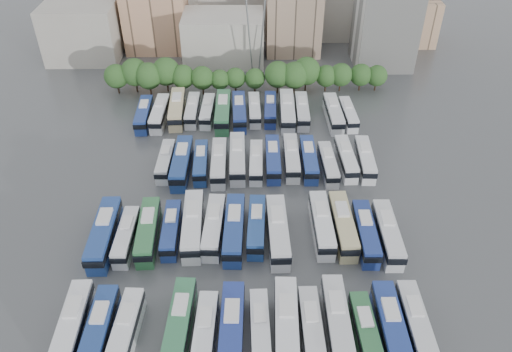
{
  "coord_description": "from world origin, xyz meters",
  "views": [
    {
      "loc": [
        0.94,
        -61.78,
        54.55
      ],
      "look_at": [
        1.63,
        5.99,
        3.0
      ],
      "focal_mm": 35.0,
      "sensor_mm": 36.0,
      "label": 1
    }
  ],
  "objects_px": {
    "electricity_pylon": "(256,0)",
    "bus_r2_s8": "(273,159)",
    "bus_r0_s4": "(180,323)",
    "bus_r0_s6": "(232,331)",
    "bus_r3_s2": "(177,108)",
    "bus_r1_s2": "(148,231)",
    "bus_r1_s12": "(366,233)",
    "bus_r3_s6": "(239,111)",
    "bus_r1_s13": "(388,234)",
    "bus_r2_s6": "(237,158)",
    "bus_r3_s0": "(144,114)",
    "bus_r1_s3": "(171,229)",
    "bus_r3_s7": "(254,109)",
    "bus_r0_s5": "(205,335)",
    "bus_r1_s0": "(104,233)",
    "bus_r0_s11": "(366,334)",
    "bus_r1_s8": "(278,231)",
    "bus_r3_s13": "(348,114)",
    "bus_r1_s10": "(322,224)",
    "bus_r2_s7": "(256,162)",
    "bus_r0_s2": "(125,332)",
    "bus_r2_s11": "(328,164)",
    "bus_r0_s7": "(260,330)",
    "bus_r3_s1": "(160,113)",
    "bus_r1_s11": "(343,225)",
    "bus_r3_s12": "(333,113)",
    "bus_r2_s2": "(166,161)",
    "bus_r3_s3": "(192,110)",
    "bus_r0_s9": "(312,329)",
    "bus_r1_s4": "(193,225)",
    "bus_r2_s13": "(365,159)",
    "bus_r2_s3": "(182,162)",
    "bus_r3_s9": "(287,111)",
    "bus_r0_s12": "(391,329)",
    "bus_r0_s13": "(416,324)",
    "bus_r3_s4": "(208,111)",
    "bus_r0_s8": "(286,326)",
    "bus_r3_s10": "(302,111)",
    "bus_r1_s7": "(256,226)",
    "apartment_tower": "(387,13)",
    "bus_r2_s5": "(219,162)",
    "bus_r2_s12": "(346,158)",
    "bus_r1_s1": "(126,236)"
  },
  "relations": [
    {
      "from": "bus_r1_s7",
      "to": "bus_r2_s5",
      "type": "xyz_separation_m",
      "value": [
        -6.62,
        16.79,
        0.06
      ]
    },
    {
      "from": "bus_r1_s3",
      "to": "bus_r2_s13",
      "type": "height_order",
      "value": "bus_r2_s13"
    },
    {
      "from": "bus_r0_s6",
      "to": "bus_r2_s3",
      "type": "height_order",
      "value": "bus_r2_s3"
    },
    {
      "from": "bus_r0_s8",
      "to": "bus_r2_s8",
      "type": "distance_m",
      "value": 36.44
    },
    {
      "from": "bus_r0_s2",
      "to": "bus_r2_s5",
      "type": "height_order",
      "value": "bus_r2_s5"
    },
    {
      "from": "bus_r0_s11",
      "to": "bus_r1_s8",
      "type": "xyz_separation_m",
      "value": [
        -10.1,
        18.18,
        0.34
      ]
    },
    {
      "from": "bus_r1_s8",
      "to": "bus_r0_s13",
      "type": "bearing_deg",
      "value": -46.95
    },
    {
      "from": "bus_r1_s4",
      "to": "bus_r2_s2",
      "type": "height_order",
      "value": "bus_r1_s4"
    },
    {
      "from": "bus_r1_s10",
      "to": "bus_r2_s2",
      "type": "height_order",
      "value": "bus_r1_s10"
    },
    {
      "from": "bus_r0_s7",
      "to": "bus_r1_s2",
      "type": "relative_size",
      "value": 0.87
    },
    {
      "from": "bus_r3_s1",
      "to": "bus_r3_s12",
      "type": "xyz_separation_m",
      "value": [
        36.37,
        -0.47,
        0.08
      ]
    },
    {
      "from": "electricity_pylon",
      "to": "bus_r3_s3",
      "type": "height_order",
      "value": "electricity_pylon"
    },
    {
      "from": "bus_r0_s2",
      "to": "bus_r1_s8",
      "type": "height_order",
      "value": "bus_r1_s8"
    },
    {
      "from": "bus_r0_s9",
      "to": "bus_r1_s4",
      "type": "distance_m",
      "value": 25.06
    },
    {
      "from": "bus_r3_s0",
      "to": "bus_r3_s13",
      "type": "relative_size",
      "value": 1.08
    },
    {
      "from": "bus_r2_s2",
      "to": "bus_r3_s12",
      "type": "xyz_separation_m",
      "value": [
        32.9,
        16.52,
        0.27
      ]
    },
    {
      "from": "bus_r0_s7",
      "to": "bus_r3_s1",
      "type": "relative_size",
      "value": 0.91
    },
    {
      "from": "bus_r0_s4",
      "to": "bus_r0_s6",
      "type": "relative_size",
      "value": 0.95
    },
    {
      "from": "bus_r0_s5",
      "to": "bus_r3_s7",
      "type": "height_order",
      "value": "bus_r0_s5"
    },
    {
      "from": "bus_r3_s0",
      "to": "bus_r3_s6",
      "type": "height_order",
      "value": "bus_r3_s6"
    },
    {
      "from": "bus_r1_s11",
      "to": "bus_r3_s12",
      "type": "bearing_deg",
      "value": 83.52
    },
    {
      "from": "bus_r1_s13",
      "to": "bus_r2_s6",
      "type": "bearing_deg",
      "value": 139.84
    },
    {
      "from": "bus_r1_s4",
      "to": "bus_r2_s3",
      "type": "xyz_separation_m",
      "value": [
        -3.52,
        16.59,
        -0.02
      ]
    },
    {
      "from": "bus_r0_s12",
      "to": "bus_r1_s8",
      "type": "height_order",
      "value": "bus_r1_s8"
    },
    {
      "from": "bus_r3_s13",
      "to": "bus_r1_s10",
      "type": "bearing_deg",
      "value": -108.01
    },
    {
      "from": "bus_r1_s12",
      "to": "bus_r3_s6",
      "type": "distance_m",
      "value": 41.84
    },
    {
      "from": "bus_r3_s9",
      "to": "bus_r3_s12",
      "type": "bearing_deg",
      "value": -3.52
    },
    {
      "from": "bus_r2_s11",
      "to": "bus_r3_s6",
      "type": "height_order",
      "value": "bus_r3_s6"
    },
    {
      "from": "bus_r1_s7",
      "to": "apartment_tower",
      "type": "bearing_deg",
      "value": 65.38
    },
    {
      "from": "bus_r1_s12",
      "to": "electricity_pylon",
      "type": "bearing_deg",
      "value": 106.82
    },
    {
      "from": "bus_r1_s1",
      "to": "bus_r2_s5",
      "type": "bearing_deg",
      "value": 55.73
    },
    {
      "from": "bus_r1_s3",
      "to": "bus_r3_s7",
      "type": "bearing_deg",
      "value": 68.98
    },
    {
      "from": "bus_r2_s11",
      "to": "bus_r3_s2",
      "type": "xyz_separation_m",
      "value": [
        -29.62,
        19.89,
        0.35
      ]
    },
    {
      "from": "bus_r1_s0",
      "to": "bus_r2_s2",
      "type": "relative_size",
      "value": 1.27
    },
    {
      "from": "bus_r2_s12",
      "to": "bus_r3_s12",
      "type": "relative_size",
      "value": 0.93
    },
    {
      "from": "bus_r0_s7",
      "to": "bus_r1_s4",
      "type": "distance_m",
      "value": 21.35
    },
    {
      "from": "bus_r3_s3",
      "to": "bus_r3_s13",
      "type": "xyz_separation_m",
      "value": [
        32.83,
        -1.9,
        -0.07
      ]
    },
    {
      "from": "electricity_pylon",
      "to": "bus_r2_s8",
      "type": "bearing_deg",
      "value": -85.7
    },
    {
      "from": "bus_r0_s5",
      "to": "bus_r1_s0",
      "type": "xyz_separation_m",
      "value": [
        -16.43,
        17.77,
        0.32
      ]
    },
    {
      "from": "bus_r3_s2",
      "to": "bus_r1_s2",
      "type": "bearing_deg",
      "value": -92.98
    },
    {
      "from": "bus_r2_s7",
      "to": "bus_r3_s13",
      "type": "relative_size",
      "value": 1.0
    },
    {
      "from": "bus_r0_s8",
      "to": "bus_r3_s7",
      "type": "bearing_deg",
      "value": 95.68
    },
    {
      "from": "bus_r0_s9",
      "to": "bus_r3_s10",
      "type": "height_order",
      "value": "bus_r3_s10"
    },
    {
      "from": "bus_r3_s7",
      "to": "bus_r0_s6",
      "type": "bearing_deg",
      "value": -94.79
    },
    {
      "from": "bus_r2_s12",
      "to": "bus_r3_s3",
      "type": "distance_m",
      "value": 34.93
    },
    {
      "from": "bus_r3_s4",
      "to": "bus_r1_s12",
      "type": "bearing_deg",
      "value": -52.58
    },
    {
      "from": "bus_r2_s5",
      "to": "bus_r3_s7",
      "type": "bearing_deg",
      "value": 70.32
    },
    {
      "from": "bus_r0_s2",
      "to": "bus_r1_s11",
      "type": "xyz_separation_m",
      "value": [
        29.8,
        18.84,
        0.2
      ]
    },
    {
      "from": "bus_r1_s11",
      "to": "bus_r0_s13",
      "type": "bearing_deg",
      "value": -71.57
    },
    {
      "from": "bus_r0_s4",
      "to": "bus_r2_s6",
      "type": "relative_size",
      "value": 0.97
    }
  ]
}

